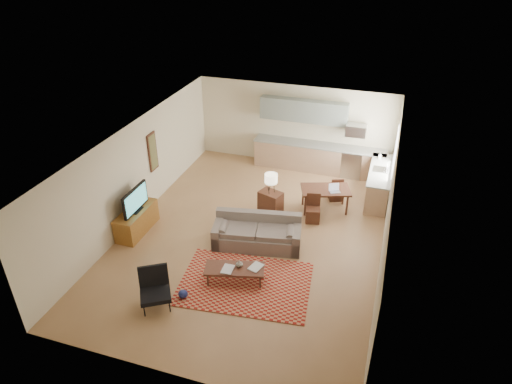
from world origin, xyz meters
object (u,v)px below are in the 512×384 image
(tv_credenza, at_px, (137,221))
(coffee_table, at_px, (235,275))
(armchair, at_px, (155,291))
(dining_table, at_px, (325,199))
(console_table, at_px, (271,204))
(sofa, at_px, (257,232))

(tv_credenza, bearing_deg, coffee_table, -19.53)
(armchair, distance_m, tv_credenza, 2.95)
(armchair, xyz_separation_m, dining_table, (2.70, 4.86, -0.08))
(armchair, height_order, console_table, armchair)
(sofa, bearing_deg, armchair, -127.84)
(coffee_table, relative_size, console_table, 1.86)
(coffee_table, bearing_deg, dining_table, 55.02)
(tv_credenza, height_order, console_table, console_table)
(sofa, distance_m, armchair, 3.02)
(tv_credenza, height_order, dining_table, dining_table)
(sofa, xyz_separation_m, console_table, (-0.07, 1.47, -0.03))
(sofa, xyz_separation_m, coffee_table, (-0.06, -1.47, -0.19))
(armchair, bearing_deg, tv_credenza, 96.45)
(armchair, bearing_deg, coffee_table, 11.02)
(tv_credenza, relative_size, console_table, 1.94)
(coffee_table, distance_m, tv_credenza, 3.33)
(coffee_table, height_order, tv_credenza, tv_credenza)
(armchair, relative_size, console_table, 1.15)
(sofa, relative_size, tv_credenza, 1.62)
(console_table, bearing_deg, coffee_table, -70.06)
(coffee_table, bearing_deg, console_table, 75.84)
(dining_table, bearing_deg, coffee_table, -129.00)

